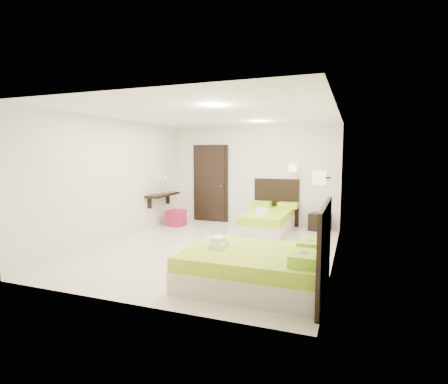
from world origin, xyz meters
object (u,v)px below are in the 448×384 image
(bed_single, at_px, (269,220))
(bed_double, at_px, (260,267))
(nightstand, at_px, (320,222))
(ottoman, at_px, (176,218))

(bed_single, relative_size, bed_double, 1.01)
(nightstand, height_order, ottoman, nightstand)
(bed_double, distance_m, ottoman, 4.62)
(bed_double, xyz_separation_m, ottoman, (-3.14, 3.38, -0.08))
(ottoman, bearing_deg, bed_single, 2.57)
(bed_single, distance_m, ottoman, 2.45)
(bed_single, distance_m, nightstand, 1.30)
(bed_double, relative_size, ottoman, 4.75)
(bed_single, xyz_separation_m, bed_double, (0.70, -3.49, -0.01))
(bed_single, distance_m, bed_double, 3.56)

